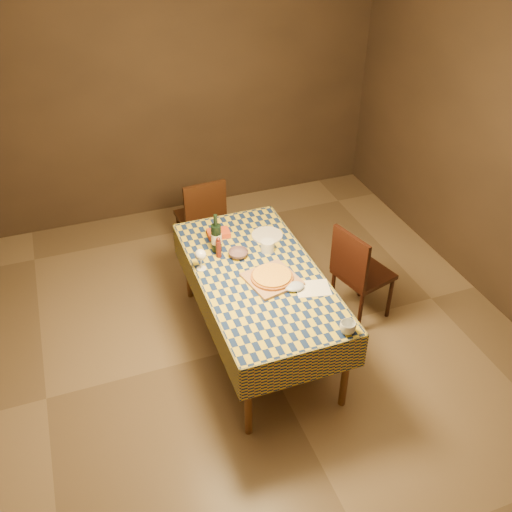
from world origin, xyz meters
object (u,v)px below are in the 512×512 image
object	(u,v)px
bowl	(238,254)
wine_bottle	(216,238)
cutting_board	(272,279)
chair_far	(202,215)
pizza	(272,276)
chair_right	(358,270)
dining_table	(258,281)
white_plate	(267,235)

from	to	relation	value
bowl	wine_bottle	bearing A→B (deg)	135.55
cutting_board	chair_far	size ratio (longest dim) A/B	0.39
chair_far	pizza	bearing A→B (deg)	-84.29
cutting_board	chair_right	distance (m)	0.92
dining_table	cutting_board	bearing A→B (deg)	-61.91
pizza	chair_right	size ratio (longest dim) A/B	0.39
cutting_board	chair_right	size ratio (longest dim) A/B	0.39
white_plate	wine_bottle	bearing A→B (deg)	-172.76
cutting_board	chair_far	world-z (taller)	chair_far
chair_right	wine_bottle	bearing A→B (deg)	162.42
wine_bottle	cutting_board	bearing A→B (deg)	-61.81
dining_table	chair_far	world-z (taller)	chair_far
pizza	bowl	xyz separation A→B (m)	(-0.14, 0.39, -0.01)
white_plate	chair_far	size ratio (longest dim) A/B	0.29
cutting_board	wine_bottle	xyz separation A→B (m)	(-0.28, 0.53, 0.12)
pizza	wine_bottle	distance (m)	0.60
bowl	wine_bottle	world-z (taller)	wine_bottle
bowl	white_plate	bearing A→B (deg)	31.09
dining_table	cutting_board	size ratio (longest dim) A/B	5.02
chair_far	chair_right	size ratio (longest dim) A/B	1.00
dining_table	white_plate	xyz separation A→B (m)	(0.25, 0.46, 0.08)
dining_table	chair_far	xyz separation A→B (m)	(-0.08, 1.37, -0.17)
bowl	chair_right	world-z (taller)	chair_right
cutting_board	white_plate	distance (m)	0.61
dining_table	chair_right	world-z (taller)	chair_right
white_plate	chair_right	distance (m)	0.84
pizza	dining_table	bearing A→B (deg)	118.09
white_plate	chair_far	xyz separation A→B (m)	(-0.34, 0.91, -0.25)
cutting_board	wine_bottle	distance (m)	0.61
pizza	chair_far	world-z (taller)	chair_far
wine_bottle	white_plate	xyz separation A→B (m)	(0.47, 0.06, -0.12)
cutting_board	chair_far	distance (m)	1.53
dining_table	bowl	world-z (taller)	bowl
dining_table	pizza	size ratio (longest dim) A/B	5.09
dining_table	chair_right	xyz separation A→B (m)	(0.93, 0.04, -0.17)
pizza	chair_right	distance (m)	0.92
cutting_board	bowl	distance (m)	0.41
cutting_board	chair_right	xyz separation A→B (m)	(0.86, 0.16, -0.26)
cutting_board	wine_bottle	world-z (taller)	wine_bottle
chair_right	white_plate	bearing A→B (deg)	148.05
dining_table	chair_far	bearing A→B (deg)	93.47
chair_far	chair_right	world-z (taller)	same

